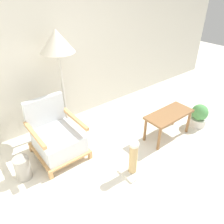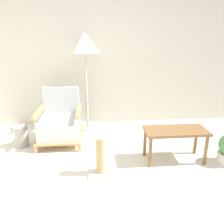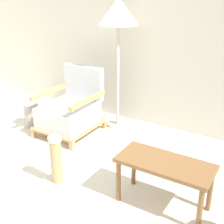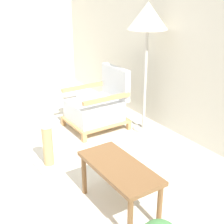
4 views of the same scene
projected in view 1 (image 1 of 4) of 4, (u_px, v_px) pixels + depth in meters
The scene contains 8 objects.
ground_plane at pixel (168, 199), 2.58m from camera, with size 14.00×14.00×0.00m, color silver.
wall_back at pixel (62, 44), 3.43m from camera, with size 8.00×0.06×2.70m.
armchair at pixel (57, 137), 3.11m from camera, with size 0.66×0.74×0.81m.
floor_lamp at pixel (57, 45), 3.05m from camera, with size 0.49×0.49×1.65m.
coffee_table at pixel (169, 117), 3.43m from camera, with size 0.80×0.37×0.44m.
vase at pixel (23, 168), 2.79m from camera, with size 0.20×0.20×0.32m, color #9E998E.
potted_plant at pixel (199, 115), 3.78m from camera, with size 0.28×0.28×0.40m.
scratching_post at pixel (133, 162), 2.84m from camera, with size 0.29×0.29×0.51m.
Camera 1 is at (-1.54, -0.88, 2.24)m, focal length 35.00 mm.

